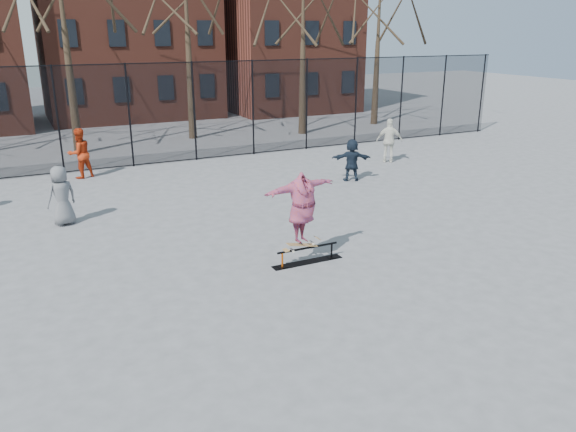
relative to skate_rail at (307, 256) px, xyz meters
name	(u,v)px	position (x,y,z in m)	size (l,w,h in m)	color
ground	(328,286)	(-0.22, -1.33, -0.15)	(100.00, 100.00, 0.00)	#5D5E62
skate_rail	(307,256)	(0.00, 0.00, 0.00)	(1.76, 0.27, 0.39)	black
skateboard	(302,246)	(-0.15, 0.00, 0.28)	(0.82, 0.19, 0.10)	olive
skater	(302,210)	(-0.15, 0.00, 1.15)	(2.01, 0.55, 1.64)	#5F327F
bystander_red	(80,153)	(-3.69, 10.67, 0.76)	(0.88, 0.69, 1.82)	#B92F10
bystander_white	(389,141)	(7.93, 7.78, 0.74)	(1.05, 0.44, 1.78)	silver
bystander_navy	(352,160)	(4.97, 5.94, 0.61)	(1.41, 0.45, 1.52)	#182331
bystander_extra	(61,196)	(-4.81, 5.40, 0.68)	(0.82, 0.53, 1.67)	slate
fence	(165,112)	(-0.23, 11.67, 1.90)	(34.03, 0.07, 4.00)	black
rowhouses	(115,14)	(0.50, 24.67, 5.91)	(29.00, 7.00, 13.00)	#5B291D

